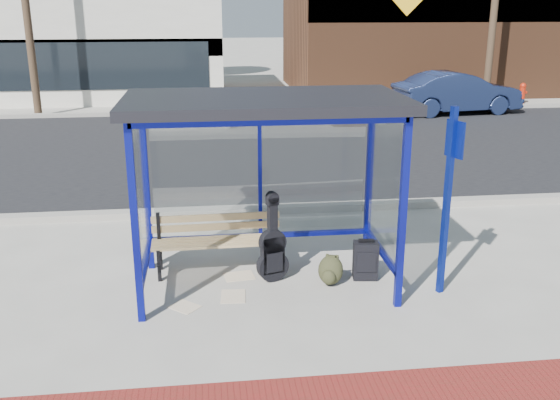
{
  "coord_description": "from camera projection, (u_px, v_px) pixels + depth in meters",
  "views": [
    {
      "loc": [
        -0.7,
        -7.26,
        3.46
      ],
      "look_at": [
        0.2,
        0.2,
        1.08
      ],
      "focal_mm": 40.0,
      "sensor_mm": 36.0,
      "label": 1
    }
  ],
  "objects": [
    {
      "name": "bench",
      "position": [
        217.0,
        238.0,
        8.32
      ],
      "size": [
        1.73,
        0.46,
        0.81
      ],
      "rotation": [
        0.0,
        0.0,
        0.02
      ],
      "color": "black",
      "rests_on": "ground"
    },
    {
      "name": "sign_post",
      "position": [
        448.0,
        192.0,
        7.43
      ],
      "size": [
        0.15,
        0.28,
        2.33
      ],
      "rotation": [
        0.0,
        0.0,
        0.37
      ],
      "color": "navy",
      "rests_on": "ground"
    },
    {
      "name": "storefront_brown",
      "position": [
        415.0,
        10.0,
        25.46
      ],
      "size": [
        10.0,
        7.08,
        6.4
      ],
      "color": "#59331E",
      "rests_on": "ground"
    },
    {
      "name": "newspaper_a",
      "position": [
        239.0,
        276.0,
        8.26
      ],
      "size": [
        0.43,
        0.36,
        0.01
      ],
      "primitive_type": "cube",
      "rotation": [
        0.0,
        0.0,
        0.14
      ],
      "color": "white",
      "rests_on": "ground"
    },
    {
      "name": "far_sidewalk",
      "position": [
        224.0,
        105.0,
        22.19
      ],
      "size": [
        60.0,
        4.0,
        0.01
      ],
      "primitive_type": "cube",
      "color": "#B2ADA0",
      "rests_on": "ground"
    },
    {
      "name": "suitcase",
      "position": [
        365.0,
        261.0,
        8.11
      ],
      "size": [
        0.34,
        0.25,
        0.56
      ],
      "rotation": [
        0.0,
        0.0,
        -0.13
      ],
      "color": "black",
      "rests_on": "ground"
    },
    {
      "name": "curb_far",
      "position": [
        226.0,
        112.0,
        20.38
      ],
      "size": [
        60.0,
        0.25,
        0.12
      ],
      "primitive_type": "cube",
      "color": "gray",
      "rests_on": "ground"
    },
    {
      "name": "street_asphalt",
      "position": [
        234.0,
        148.0,
        15.57
      ],
      "size": [
        60.0,
        10.0,
        0.0
      ],
      "primitive_type": "cube",
      "color": "black",
      "rests_on": "ground"
    },
    {
      "name": "parked_car",
      "position": [
        457.0,
        93.0,
        20.28
      ],
      "size": [
        4.24,
        1.92,
        1.35
      ],
      "primitive_type": "imported",
      "rotation": [
        0.0,
        0.0,
        1.69
      ],
      "color": "#1B274D",
      "rests_on": "ground"
    },
    {
      "name": "backpack",
      "position": [
        330.0,
        271.0,
        7.98
      ],
      "size": [
        0.39,
        0.37,
        0.39
      ],
      "rotation": [
        0.0,
        0.0,
        -0.4
      ],
      "color": "#2A2C18",
      "rests_on": "ground"
    },
    {
      "name": "ground",
      "position": [
        266.0,
        285.0,
        8.0
      ],
      "size": [
        120.0,
        120.0,
        0.0
      ],
      "primitive_type": "plane",
      "color": "#B2ADA0",
      "rests_on": "ground"
    },
    {
      "name": "bus_shelter",
      "position": [
        264.0,
        125.0,
        7.44
      ],
      "size": [
        3.3,
        1.8,
        2.42
      ],
      "color": "navy",
      "rests_on": "ground"
    },
    {
      "name": "newspaper_b",
      "position": [
        185.0,
        307.0,
        7.42
      ],
      "size": [
        0.42,
        0.42,
        0.01
      ],
      "primitive_type": "cube",
      "rotation": [
        0.0,
        0.0,
        -0.73
      ],
      "color": "white",
      "rests_on": "ground"
    },
    {
      "name": "fire_hydrant",
      "position": [
        522.0,
        92.0,
        22.3
      ],
      "size": [
        0.33,
        0.22,
        0.75
      ],
      "rotation": [
        0.0,
        0.0,
        0.05
      ],
      "color": "#B4210C",
      "rests_on": "ground"
    },
    {
      "name": "newspaper_c",
      "position": [
        233.0,
        296.0,
        7.69
      ],
      "size": [
        0.33,
        0.4,
        0.01
      ],
      "primitive_type": "cube",
      "rotation": [
        0.0,
        0.0,
        1.5
      ],
      "color": "white",
      "rests_on": "ground"
    },
    {
      "name": "guitar_bag",
      "position": [
        273.0,
        251.0,
        8.02
      ],
      "size": [
        0.43,
        0.24,
        1.14
      ],
      "rotation": [
        0.0,
        0.0,
        0.3
      ],
      "color": "black",
      "rests_on": "ground"
    },
    {
      "name": "curb_near",
      "position": [
        249.0,
        210.0,
        10.72
      ],
      "size": [
        60.0,
        0.25,
        0.12
      ],
      "primitive_type": "cube",
      "color": "gray",
      "rests_on": "ground"
    }
  ]
}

